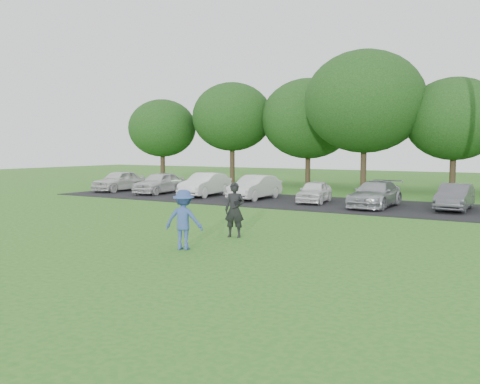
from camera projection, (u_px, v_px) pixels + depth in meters
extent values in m
plane|color=#2A7020|center=(170.00, 252.00, 13.86)|extent=(100.00, 100.00, 0.00)
cube|color=black|center=(345.00, 205.00, 24.94)|extent=(32.00, 6.50, 0.03)
imported|color=#38539E|center=(184.00, 220.00, 14.11)|extent=(1.15, 0.86, 1.59)
cylinder|color=white|center=(176.00, 181.00, 14.01)|extent=(0.27, 0.27, 0.09)
imported|color=black|center=(235.00, 210.00, 16.02)|extent=(0.69, 0.55, 1.65)
cube|color=black|center=(237.00, 203.00, 15.75)|extent=(0.16, 0.14, 0.10)
imported|color=silver|center=(119.00, 181.00, 32.49)|extent=(1.60, 3.74, 1.26)
imported|color=silver|center=(159.00, 183.00, 30.69)|extent=(1.67, 3.74, 1.25)
imported|color=white|center=(205.00, 185.00, 29.17)|extent=(1.63, 3.91, 1.26)
imported|color=silver|center=(255.00, 187.00, 27.42)|extent=(1.30, 3.71, 1.22)
imported|color=white|center=(314.00, 192.00, 25.74)|extent=(1.75, 3.27, 1.06)
imported|color=#A6A9AD|center=(375.00, 194.00, 23.79)|extent=(1.65, 4.00, 1.16)
imported|color=#55575C|center=(455.00, 197.00, 22.67)|extent=(1.21, 3.40, 1.12)
cylinder|color=#38281C|center=(163.00, 168.00, 41.47)|extent=(0.36, 0.36, 2.20)
ellipsoid|color=#214C19|center=(162.00, 128.00, 41.22)|extent=(5.20, 5.20, 4.42)
cylinder|color=#38281C|center=(232.00, 165.00, 39.80)|extent=(0.36, 0.36, 2.70)
ellipsoid|color=#214C19|center=(232.00, 117.00, 39.50)|extent=(5.94, 5.94, 5.05)
cylinder|color=#38281C|center=(308.00, 169.00, 38.18)|extent=(0.36, 0.36, 2.20)
ellipsoid|color=#214C19|center=(308.00, 119.00, 37.87)|extent=(6.68, 6.68, 5.68)
cylinder|color=#38281C|center=(363.00, 169.00, 33.19)|extent=(0.36, 0.36, 2.70)
ellipsoid|color=#214C19|center=(365.00, 102.00, 32.84)|extent=(7.42, 7.42, 6.31)
cylinder|color=#38281C|center=(453.00, 174.00, 31.82)|extent=(0.36, 0.36, 2.20)
ellipsoid|color=#214C19|center=(454.00, 119.00, 31.54)|extent=(5.76, 5.76, 4.90)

